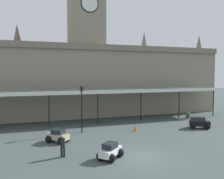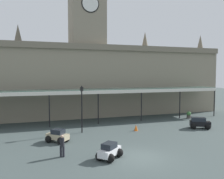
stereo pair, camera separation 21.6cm
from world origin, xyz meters
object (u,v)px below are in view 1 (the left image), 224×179
at_px(car_beige_sedan, 58,137).
at_px(traffic_cone, 136,128).
at_px(planter_forecourt_centre, 188,115).
at_px(victorian_lamppost, 82,104).
at_px(car_black_estate, 199,123).
at_px(pedestrian_crossing_forecourt, 63,145).
at_px(car_white_sedan, 110,152).

xyz_separation_m(car_beige_sedan, traffic_cone, (8.55, 1.77, -0.16)).
bearing_deg(planter_forecourt_centre, victorian_lamppost, -167.81).
relative_size(victorian_lamppost, planter_forecourt_centre, 5.19).
height_order(car_black_estate, pedestrian_crossing_forecourt, pedestrian_crossing_forecourt).
xyz_separation_m(traffic_cone, planter_forecourt_centre, (9.97, 4.41, 0.14)).
height_order(car_white_sedan, car_beige_sedan, same).
bearing_deg(planter_forecourt_centre, car_beige_sedan, -161.57).
bearing_deg(traffic_cone, pedestrian_crossing_forecourt, -145.93).
bearing_deg(car_white_sedan, victorian_lamppost, 93.27).
bearing_deg(victorian_lamppost, car_beige_sedan, -134.98).
relative_size(car_beige_sedan, pedestrian_crossing_forecourt, 1.33).
xyz_separation_m(car_white_sedan, pedestrian_crossing_forecourt, (-3.27, 1.45, 0.41)).
bearing_deg(car_beige_sedan, traffic_cone, 11.67).
distance_m(car_beige_sedan, victorian_lamppost, 4.70).
relative_size(car_black_estate, pedestrian_crossing_forecourt, 1.46).
distance_m(pedestrian_crossing_forecourt, victorian_lamppost, 7.68).
bearing_deg(car_beige_sedan, planter_forecourt_centre, 18.43).
xyz_separation_m(car_black_estate, pedestrian_crossing_forecourt, (-15.96, -4.60, 0.34)).
distance_m(victorian_lamppost, traffic_cone, 6.48).
bearing_deg(pedestrian_crossing_forecourt, traffic_cone, 34.07).
distance_m(car_black_estate, traffic_cone, 7.48).
bearing_deg(pedestrian_crossing_forecourt, car_white_sedan, -23.83).
xyz_separation_m(car_black_estate, car_beige_sedan, (-15.93, -0.56, -0.06)).
distance_m(traffic_cone, planter_forecourt_centre, 10.90).
bearing_deg(traffic_cone, car_black_estate, -9.32).
bearing_deg(pedestrian_crossing_forecourt, victorian_lamppost, 67.64).
height_order(car_beige_sedan, traffic_cone, car_beige_sedan).
height_order(car_white_sedan, traffic_cone, car_white_sedan).
xyz_separation_m(car_beige_sedan, victorian_lamppost, (2.77, 2.77, 2.59)).
relative_size(victorian_lamppost, traffic_cone, 7.16).
bearing_deg(traffic_cone, victorian_lamppost, 170.14).
distance_m(car_black_estate, car_white_sedan, 14.05).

